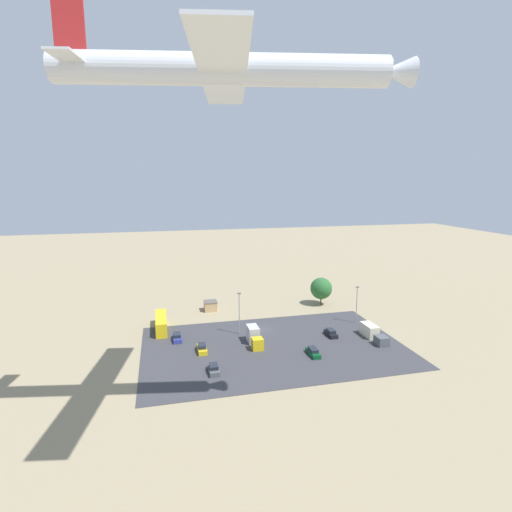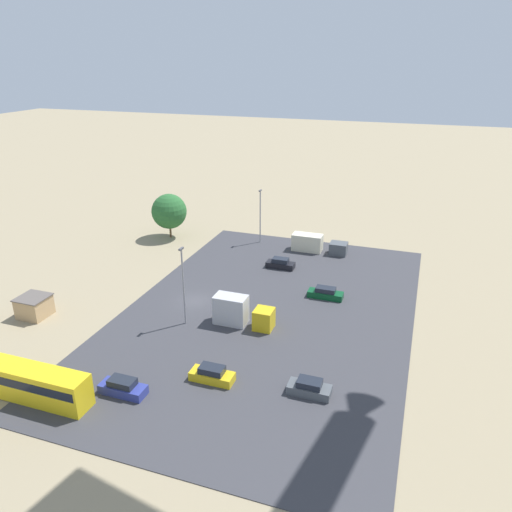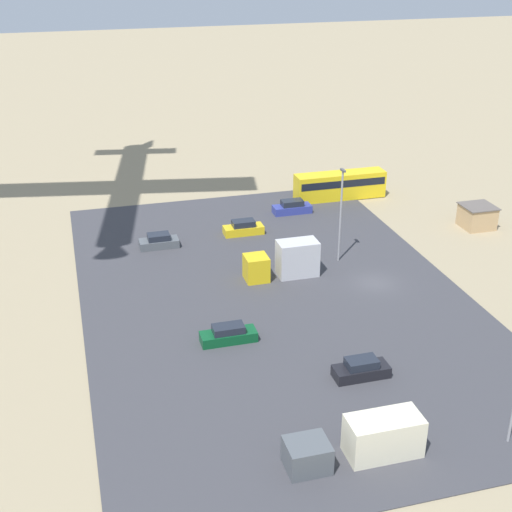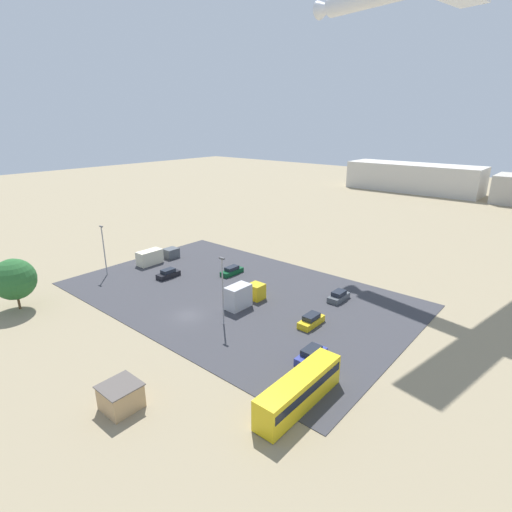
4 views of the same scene
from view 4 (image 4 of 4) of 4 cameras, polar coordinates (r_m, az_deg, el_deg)
name	(u,v)px [view 4 (image 4 of 4)]	position (r m, az deg, el deg)	size (l,w,h in m)	color
ground_plane	(188,316)	(60.32, -9.65, -8.44)	(400.00, 400.00, 0.00)	gray
parking_lot_surface	(236,294)	(66.61, -2.89, -5.43)	(55.71, 35.62, 0.08)	#38383D
shed_building	(121,396)	(44.08, -18.75, -18.46)	(3.59, 3.67, 2.67)	tan
bus	(299,389)	(42.17, 6.22, -18.43)	(2.61, 11.72, 3.35)	gold
parked_car_0	(168,274)	(74.81, -12.42, -2.51)	(1.78, 4.35, 1.57)	black
parked_car_1	(232,271)	(74.67, -3.47, -2.15)	(1.71, 4.74, 1.51)	#0C4723
parked_car_2	(311,355)	(49.54, 7.88, -13.83)	(1.81, 4.66, 1.63)	navy
parked_car_3	(311,321)	(57.13, 7.89, -9.12)	(1.79, 4.51, 1.62)	gold
parked_car_4	(339,296)	(65.33, 11.72, -5.66)	(1.86, 4.22, 1.55)	#4C5156
parked_truck_0	(243,295)	(61.99, -1.80, -5.62)	(2.31, 7.38, 3.59)	gold
parked_truck_1	(156,256)	(83.18, -14.10, 0.00)	(2.42, 9.18, 2.81)	#4C5156
tree_near_shed	(14,279)	(69.74, -31.28, -2.86)	(6.23, 6.23, 7.98)	brown
light_pole_lot_centre	(223,289)	(54.97, -4.78, -4.69)	(0.90, 0.28, 9.94)	gray
light_pole_lot_edge	(104,249)	(77.91, -20.91, 1.01)	(0.90, 0.28, 9.38)	gray
horizon_parking_garage	(413,178)	(177.22, 21.56, 10.38)	(51.59, 16.27, 10.92)	beige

